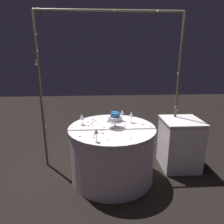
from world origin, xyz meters
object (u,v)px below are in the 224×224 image
object	(u,v)px
wine_glass_2	(122,113)
tiered_cake	(115,118)
decorative_arch	(110,70)
main_table	(112,152)
cake_knife	(91,123)
wine_glass_0	(82,117)
wine_glass_3	(96,132)
side_table	(180,144)
wine_glass_1	(131,115)

from	to	relation	value
wine_glass_2	tiered_cake	bearing A→B (deg)	-114.57
decorative_arch	tiered_cake	size ratio (longest dim) A/B	10.49
main_table	tiered_cake	size ratio (longest dim) A/B	5.43
cake_knife	wine_glass_2	bearing A→B (deg)	9.59
wine_glass_0	cake_knife	xyz separation A→B (m)	(0.13, 0.06, -0.11)
wine_glass_0	wine_glass_3	size ratio (longest dim) A/B	0.98
wine_glass_3	cake_knife	world-z (taller)	wine_glass_3
wine_glass_3	cake_knife	xyz separation A→B (m)	(-0.08, 0.64, -0.12)
wine_glass_0	wine_glass_2	size ratio (longest dim) A/B	0.93
cake_knife	wine_glass_0	bearing A→B (deg)	-154.52
side_table	wine_glass_0	bearing A→B (deg)	-176.52
wine_glass_1	wine_glass_2	world-z (taller)	wine_glass_2
wine_glass_0	decorative_arch	bearing A→B (deg)	32.22
main_table	side_table	distance (m)	1.09
wine_glass_0	cake_knife	size ratio (longest dim) A/B	0.58
tiered_cake	wine_glass_3	distance (m)	0.51
decorative_arch	side_table	distance (m)	1.55
main_table	tiered_cake	bearing A→B (deg)	-34.19
main_table	cake_knife	xyz separation A→B (m)	(-0.29, 0.17, 0.39)
decorative_arch	side_table	world-z (taller)	decorative_arch
wine_glass_0	cake_knife	distance (m)	0.18
side_table	main_table	bearing A→B (deg)	-169.18
tiered_cake	wine_glass_3	xyz separation A→B (m)	(-0.25, -0.44, -0.02)
side_table	wine_glass_2	xyz separation A→B (m)	(-0.90, 0.05, 0.51)
side_table	wine_glass_1	distance (m)	0.93
wine_glass_0	wine_glass_1	distance (m)	0.71
main_table	side_table	xyz separation A→B (m)	(1.07, 0.20, 0.01)
tiered_cake	wine_glass_0	size ratio (longest dim) A/B	1.35
decorative_arch	wine_glass_1	bearing A→B (deg)	-35.60
wine_glass_3	decorative_arch	bearing A→B (deg)	76.13
side_table	tiered_cake	distance (m)	1.17
tiered_cake	decorative_arch	bearing A→B (deg)	95.86
wine_glass_0	wine_glass_2	bearing A→B (deg)	13.29
wine_glass_0	wine_glass_2	distance (m)	0.60
tiered_cake	wine_glass_3	bearing A→B (deg)	-119.53
decorative_arch	wine_glass_2	size ratio (longest dim) A/B	13.21
wine_glass_3	wine_glass_2	bearing A→B (deg)	62.34
decorative_arch	wine_glass_3	bearing A→B (deg)	-103.87
side_table	wine_glass_2	world-z (taller)	wine_glass_2
wine_glass_0	tiered_cake	bearing A→B (deg)	-17.26
tiered_cake	wine_glass_2	xyz separation A→B (m)	(0.13, 0.28, -0.01)
main_table	side_table	size ratio (longest dim) A/B	1.54
main_table	wine_glass_0	distance (m)	0.66
main_table	wine_glass_0	xyz separation A→B (m)	(-0.41, 0.11, 0.50)
main_table	wine_glass_0	size ratio (longest dim) A/B	7.36
decorative_arch	side_table	bearing A→B (deg)	-9.06
main_table	tiered_cake	xyz separation A→B (m)	(0.04, -0.03, 0.52)
side_table	wine_glass_0	world-z (taller)	wine_glass_0
wine_glass_1	wine_glass_3	world-z (taller)	wine_glass_1
wine_glass_0	wine_glass_3	xyz separation A→B (m)	(0.21, -0.58, 0.00)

